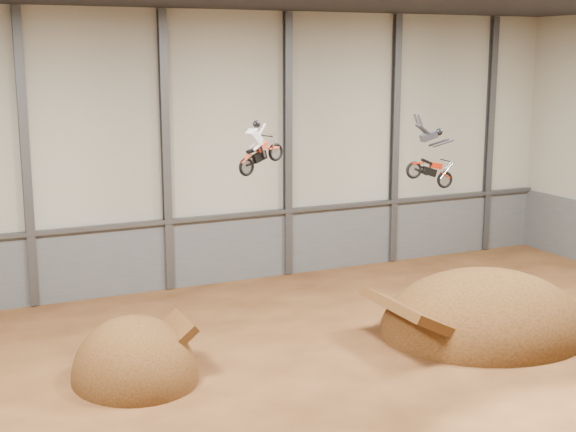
# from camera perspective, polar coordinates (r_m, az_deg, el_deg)

# --- Properties ---
(floor) EXTENTS (40.00, 40.00, 0.00)m
(floor) POSITION_cam_1_polar(r_m,az_deg,el_deg) (30.09, 6.24, -11.76)
(floor) COLOR #492813
(floor) RESTS_ON ground
(back_wall) EXTENTS (40.00, 0.10, 14.00)m
(back_wall) POSITION_cam_1_polar(r_m,az_deg,el_deg) (41.49, -4.34, 4.74)
(back_wall) COLOR #AAA797
(back_wall) RESTS_ON ground
(lower_band_back) EXTENTS (39.80, 0.18, 3.50)m
(lower_band_back) POSITION_cam_1_polar(r_m,az_deg,el_deg) (42.33, -4.18, -2.34)
(lower_band_back) COLOR #5A5D62
(lower_band_back) RESTS_ON ground
(steel_rail) EXTENTS (39.80, 0.35, 0.20)m
(steel_rail) POSITION_cam_1_polar(r_m,az_deg,el_deg) (41.80, -4.14, 0.01)
(steel_rail) COLOR #47494F
(steel_rail) RESTS_ON lower_band_back
(steel_column_1) EXTENTS (0.40, 0.36, 13.90)m
(steel_column_1) POSITION_cam_1_polar(r_m,az_deg,el_deg) (38.93, -18.16, 3.77)
(steel_column_1) COLOR #47494F
(steel_column_1) RESTS_ON ground
(steel_column_2) EXTENTS (0.40, 0.36, 13.90)m
(steel_column_2) POSITION_cam_1_polar(r_m,az_deg,el_deg) (40.25, -8.69, 4.44)
(steel_column_2) COLOR #47494F
(steel_column_2) RESTS_ON ground
(steel_column_3) EXTENTS (0.40, 0.36, 13.90)m
(steel_column_3) POSITION_cam_1_polar(r_m,az_deg,el_deg) (42.58, -0.03, 4.95)
(steel_column_3) COLOR #47494F
(steel_column_3) RESTS_ON ground
(steel_column_4) EXTENTS (0.40, 0.36, 13.90)m
(steel_column_4) POSITION_cam_1_polar(r_m,az_deg,el_deg) (45.78, 7.60, 5.31)
(steel_column_4) COLOR #47494F
(steel_column_4) RESTS_ON ground
(steel_column_5) EXTENTS (0.40, 0.36, 13.90)m
(steel_column_5) POSITION_cam_1_polar(r_m,az_deg,el_deg) (49.66, 14.13, 5.54)
(steel_column_5) COLOR #47494F
(steel_column_5) RESTS_ON ground
(takeoff_ramp) EXTENTS (4.64, 5.36, 4.64)m
(takeoff_ramp) POSITION_cam_1_polar(r_m,az_deg,el_deg) (30.91, -10.80, -11.26)
(takeoff_ramp) COLOR #3D230F
(takeoff_ramp) RESTS_ON ground
(landing_ramp) EXTENTS (9.27, 8.20, 5.35)m
(landing_ramp) POSITION_cam_1_polar(r_m,az_deg,el_deg) (36.18, 13.73, -7.96)
(landing_ramp) COLOR #3D230F
(landing_ramp) RESTS_ON ground
(fmx_rider_a) EXTENTS (2.73, 1.57, 2.47)m
(fmx_rider_a) POSITION_cam_1_polar(r_m,az_deg,el_deg) (29.45, -1.78, 5.31)
(fmx_rider_a) COLOR red
(fmx_rider_b) EXTENTS (3.76, 1.18, 3.42)m
(fmx_rider_b) POSITION_cam_1_polar(r_m,az_deg,el_deg) (34.10, 9.92, 4.49)
(fmx_rider_b) COLOR #B42209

